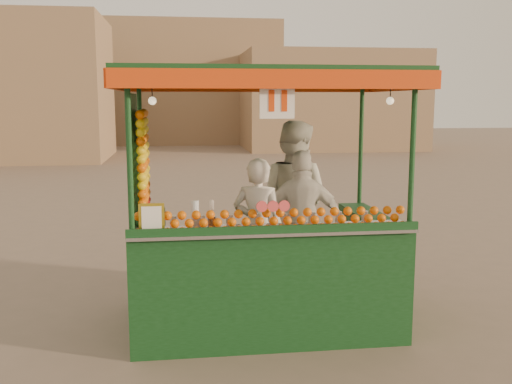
{
  "coord_description": "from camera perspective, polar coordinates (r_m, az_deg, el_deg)",
  "views": [
    {
      "loc": [
        -0.96,
        -6.3,
        2.48
      ],
      "look_at": [
        -0.12,
        -0.05,
        1.5
      ],
      "focal_mm": 40.81,
      "sensor_mm": 36.0,
      "label": 1
    }
  ],
  "objects": [
    {
      "name": "vendor_middle",
      "position": [
        7.06,
        3.6,
        -0.83
      ],
      "size": [
        1.19,
        1.14,
        1.93
      ],
      "rotation": [
        0.0,
        0.0,
        2.51
      ],
      "color": "beige",
      "rests_on": "ground"
    },
    {
      "name": "building_center",
      "position": [
        36.33,
        -9.41,
        10.4
      ],
      "size": [
        14.0,
        7.0,
        7.0
      ],
      "primitive_type": "cube",
      "color": "#866A4C",
      "rests_on": "ground"
    },
    {
      "name": "vendor_right",
      "position": [
        6.57,
        4.6,
        -2.94
      ],
      "size": [
        1.0,
        0.53,
        1.62
      ],
      "rotation": [
        0.0,
        0.0,
        2.99
      ],
      "color": "silver",
      "rests_on": "ground"
    },
    {
      "name": "vendor_left",
      "position": [
        6.41,
        0.2,
        -3.53
      ],
      "size": [
        0.67,
        0.56,
        1.55
      ],
      "rotation": [
        0.0,
        0.0,
        2.75
      ],
      "color": "silver",
      "rests_on": "ground"
    },
    {
      "name": "juice_cart",
      "position": [
        6.37,
        0.16,
        -5.38
      ],
      "size": [
        3.1,
        2.01,
        2.81
      ],
      "color": "#0E3311",
      "rests_on": "ground"
    },
    {
      "name": "ground",
      "position": [
        6.84,
        0.98,
        -12.4
      ],
      "size": [
        90.0,
        90.0,
        0.0
      ],
      "primitive_type": "plane",
      "color": "#6E5D4F",
      "rests_on": "ground"
    },
    {
      "name": "building_right",
      "position": [
        31.32,
        7.19,
        8.87
      ],
      "size": [
        9.0,
        6.0,
        5.0
      ],
      "primitive_type": "cube",
      "color": "#866A4C",
      "rests_on": "ground"
    }
  ]
}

